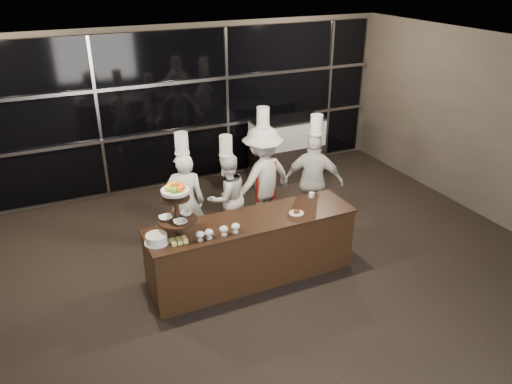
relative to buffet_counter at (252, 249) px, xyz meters
name	(u,v)px	position (x,y,z in m)	size (l,w,h in m)	color
room	(299,234)	(-0.14, -1.46, 1.03)	(10.00, 10.00, 10.00)	black
window_wall	(166,110)	(-0.14, 3.47, 1.04)	(8.60, 0.10, 2.80)	black
buffet_counter	(252,249)	(0.00, 0.00, 0.00)	(2.84, 0.74, 0.92)	black
display_stand	(176,206)	(-1.00, 0.00, 0.87)	(0.48, 0.48, 0.74)	black
compotes	(217,231)	(-0.57, -0.22, 0.54)	(0.58, 0.11, 0.12)	silver
layer_cake	(156,239)	(-1.29, -0.05, 0.51)	(0.30, 0.30, 0.11)	white
pastry_squares	(179,241)	(-1.05, -0.17, 0.48)	(0.19, 0.13, 0.05)	#F3E376
small_plate	(296,212)	(0.61, -0.10, 0.47)	(0.20, 0.20, 0.05)	white
chef_cup	(312,195)	(1.06, 0.25, 0.49)	(0.08, 0.08, 0.07)	white
display_case	(287,146)	(2.06, 2.84, 0.22)	(1.41, 0.62, 1.24)	#A5A5AA
chef_a	(185,200)	(-0.56, 1.14, 0.34)	(0.65, 0.53, 1.85)	white
chef_b	(227,196)	(0.11, 1.16, 0.25)	(0.78, 0.67, 1.70)	white
chef_c	(263,178)	(0.75, 1.23, 0.41)	(1.24, 0.91, 2.03)	silver
chef_d	(314,181)	(1.51, 0.93, 0.35)	(1.00, 0.85, 1.90)	white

